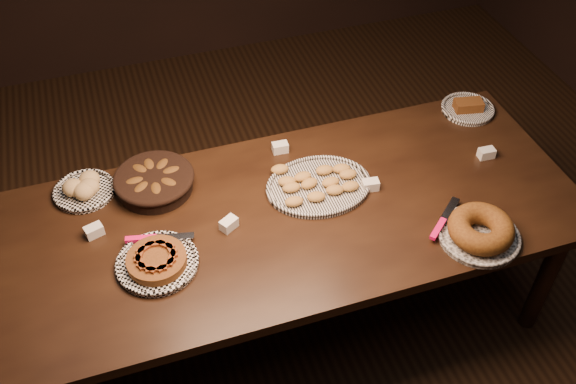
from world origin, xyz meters
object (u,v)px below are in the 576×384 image
object	(u,v)px
madeleine_platter	(318,185)
buffet_table	(293,224)
bundt_cake_plate	(480,231)
apple_tart_plate	(157,261)

from	to	relation	value
madeleine_platter	buffet_table	bearing A→B (deg)	-143.93
buffet_table	bundt_cake_plate	world-z (taller)	bundt_cake_plate
madeleine_platter	bundt_cake_plate	world-z (taller)	bundt_cake_plate
apple_tart_plate	madeleine_platter	distance (m)	0.75
apple_tart_plate	bundt_cake_plate	distance (m)	1.25
madeleine_platter	bundt_cake_plate	size ratio (longest dim) A/B	1.19
apple_tart_plate	bundt_cake_plate	world-z (taller)	bundt_cake_plate
bundt_cake_plate	madeleine_platter	bearing A→B (deg)	153.11
buffet_table	bundt_cake_plate	size ratio (longest dim) A/B	6.33
buffet_table	madeleine_platter	bearing A→B (deg)	35.48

